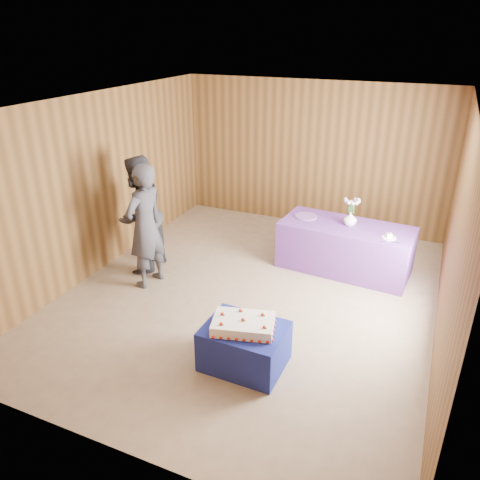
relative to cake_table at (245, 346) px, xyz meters
The scene contains 13 objects.
ground 1.54m from the cake_table, 110.07° to the left, with size 6.00×6.00×0.00m, color gray.
room_shell 2.17m from the cake_table, 110.07° to the left, with size 5.04×6.04×2.72m.
cake_table is the anchor object (origin of this frame).
serving_table 2.82m from the cake_table, 78.98° to the left, with size 2.00×0.90×0.75m, color #6E3798.
sheet_cake 0.31m from the cake_table, 105.25° to the right, with size 0.79×0.63×0.16m.
vase 2.92m from the cake_table, 78.57° to the left, with size 0.20×0.20×0.21m, color white.
flower_spray 2.99m from the cake_table, 78.57° to the left, with size 0.25×0.24×0.19m.
platter 2.91m from the cake_table, 92.89° to the left, with size 0.36×0.36×0.02m, color #7B51A3.
plate 2.86m from the cake_table, 65.02° to the left, with size 0.21×0.21×0.01m, color white.
cake_slice 2.86m from the cake_table, 65.01° to the left, with size 0.09×0.08×0.09m.
knife 2.74m from the cake_table, 63.03° to the left, with size 0.26×0.02×0.00m, color silver.
guest_left 2.45m from the cake_table, 150.63° to the left, with size 0.67×0.44×1.85m, color #393944.
guest_right 2.91m from the cake_table, 147.73° to the left, with size 0.89×0.69×1.83m, color #2E2E37.
Camera 1 is at (2.20, -5.39, 3.55)m, focal length 35.00 mm.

